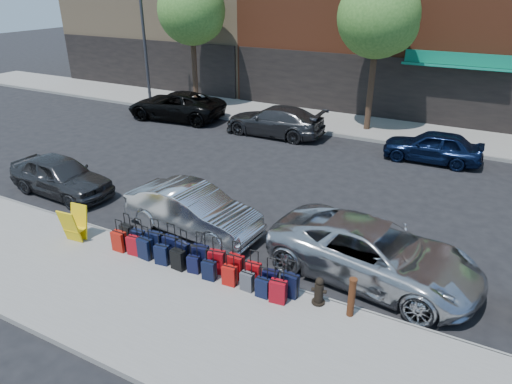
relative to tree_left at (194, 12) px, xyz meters
The scene contains 39 objects.
ground 14.72m from the tree_left, 43.94° to the right, with size 120.00×120.00×0.00m, color black.
sidewalk_near 19.54m from the tree_left, 58.36° to the right, with size 60.00×4.00×0.15m, color gray.
sidewalk_far 11.22m from the tree_left, ahead, with size 60.00×4.00×0.15m, color gray.
curb_near 17.92m from the tree_left, 54.81° to the right, with size 60.00×0.08×0.15m, color gray.
curb_far 11.31m from the tree_left, ahead, with size 60.00×0.08×0.15m, color gray.
tree_left is the anchor object (origin of this frame).
tree_center 10.50m from the tree_left, ahead, with size 3.80×3.80×7.27m.
streetlight 3.11m from the tree_left, 166.61° to the right, with size 2.59×0.18×8.00m.
suitcase_front_0 16.77m from the tree_left, 62.88° to the right, with size 0.40×0.24×0.92m.
suitcase_front_1 17.06m from the tree_left, 61.46° to the right, with size 0.39×0.22×0.92m.
suitcase_front_2 17.32m from the tree_left, 59.65° to the right, with size 0.46×0.29×1.05m.
suitcase_front_3 17.51m from the tree_left, 58.10° to the right, with size 0.42×0.23×1.01m.
suitcase_front_4 17.79m from the tree_left, 56.94° to the right, with size 0.44×0.29×0.97m.
suitcase_front_5 18.06m from the tree_left, 55.39° to the right, with size 0.46×0.30×1.03m.
suitcase_front_6 18.34m from the tree_left, 54.03° to the right, with size 0.45×0.30×1.01m.
suitcase_front_7 18.61m from the tree_left, 52.58° to the right, with size 0.43×0.24×1.02m.
suitcase_front_8 18.92m from the tree_left, 51.32° to the right, with size 0.39×0.23×0.91m.
suitcase_front_9 19.30m from the tree_left, 50.22° to the right, with size 0.40×0.26×0.90m.
suitcase_front_10 19.59m from the tree_left, 49.01° to the right, with size 0.41×0.24×0.97m.
suitcase_back_0 17.16m from the tree_left, 63.25° to the right, with size 0.39×0.23×0.94m.
suitcase_back_1 17.36m from the tree_left, 61.64° to the right, with size 0.39×0.24×0.88m.
suitcase_back_2 17.54m from the tree_left, 60.46° to the right, with size 0.42×0.26×0.96m.
suitcase_back_3 17.83m from the tree_left, 58.79° to the right, with size 0.40×0.26×0.89m.
suitcase_back_4 18.09m from the tree_left, 57.29° to the right, with size 0.39×0.25×0.90m.
suitcase_back_5 18.29m from the tree_left, 55.97° to the right, with size 0.34×0.23×0.76m.
suitcase_back_6 18.61m from the tree_left, 54.72° to the right, with size 0.36×0.23×0.83m.
suitcase_back_7 18.90m from the tree_left, 53.17° to the right, with size 0.37×0.23×0.84m.
suitcase_back_8 19.19m from the tree_left, 51.92° to the right, with size 0.34×0.20×0.79m.
suitcase_back_9 19.49m from the tree_left, 50.94° to the right, with size 0.33×0.20×0.80m.
suitcase_back_10 19.74m from the tree_left, 50.01° to the right, with size 0.41×0.27×0.93m.
fire_hydrant 20.00m from the tree_left, 47.30° to the right, with size 0.36×0.32×0.71m.
bollard 20.52m from the tree_left, 45.77° to the right, with size 0.18×0.18×0.98m.
display_rack 16.63m from the tree_left, 68.41° to the right, with size 0.62×0.68×1.02m.
car_near_0 13.67m from the tree_left, 77.94° to the right, with size 1.66×4.14×1.41m, color #363639.
car_near_1 15.86m from the tree_left, 56.13° to the right, with size 1.52×4.37×1.44m, color silver.
car_near_2 19.23m from the tree_left, 41.77° to the right, with size 2.48×5.39×1.50m, color silver.
car_far_0 5.36m from the tree_left, 83.09° to the right, with size 2.50×5.43×1.51m, color black.
car_far_1 8.42m from the tree_left, 22.98° to the right, with size 2.03×5.01×1.45m, color #38383A.
car_far_2 15.01m from the tree_left, 11.85° to the right, with size 1.61×4.00×1.36m, color #0C1735.
Camera 1 is at (6.02, -13.05, 7.04)m, focal length 32.00 mm.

